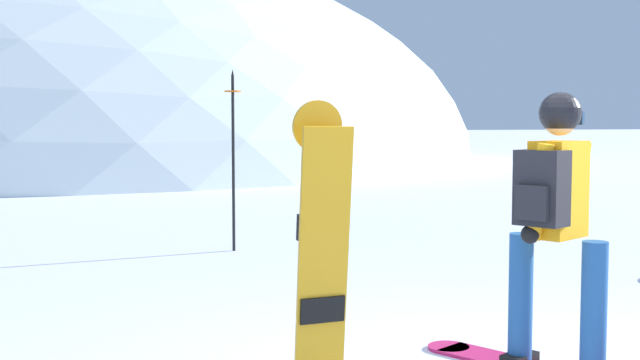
% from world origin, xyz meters
% --- Properties ---
extents(ridge_peak_main, '(34.41, 30.97, 16.82)m').
position_xyz_m(ridge_peak_main, '(-1.09, 29.45, 0.00)').
color(ridge_peak_main, white).
rests_on(ridge_peak_main, ground).
extents(snowboarder_main, '(0.90, 1.71, 1.71)m').
position_xyz_m(snowboarder_main, '(0.50, 0.41, 0.92)').
color(snowboarder_main, '#D11E5B').
rests_on(snowboarder_main, ground).
extents(spare_snowboard, '(0.28, 0.19, 1.65)m').
position_xyz_m(spare_snowboard, '(-1.00, 0.45, 0.84)').
color(spare_snowboard, orange).
rests_on(spare_snowboard, ground).
extents(piste_marker_near, '(0.20, 0.20, 2.17)m').
position_xyz_m(piste_marker_near, '(0.04, 5.73, 1.23)').
color(piste_marker_near, black).
rests_on(piste_marker_near, ground).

